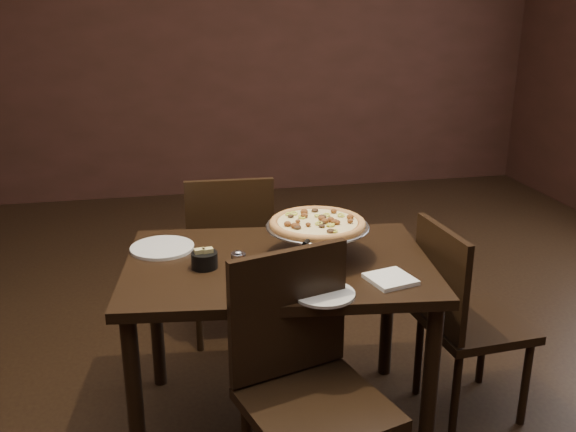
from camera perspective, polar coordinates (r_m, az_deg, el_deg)
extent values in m
cube|color=black|center=(2.87, 0.07, -18.20)|extent=(6.00, 7.00, 0.02)
cube|color=black|center=(5.78, -7.39, 15.54)|extent=(6.00, 0.02, 2.80)
cube|color=black|center=(2.52, -0.88, -4.44)|extent=(1.28, 0.93, 0.04)
cylinder|color=black|center=(2.43, -13.43, -15.97)|extent=(0.06, 0.06, 0.70)
cylinder|color=black|center=(2.50, 12.48, -14.84)|extent=(0.06, 0.06, 0.70)
cylinder|color=black|center=(3.00, -11.65, -8.66)|extent=(0.06, 0.06, 0.70)
cylinder|color=black|center=(3.06, 8.84, -7.95)|extent=(0.06, 0.06, 0.70)
cylinder|color=silver|center=(2.56, 2.59, -3.51)|extent=(0.14, 0.14, 0.01)
cylinder|color=silver|center=(2.54, 2.61, -2.29)|extent=(0.03, 0.03, 0.11)
cylinder|color=silver|center=(2.52, 2.63, -1.06)|extent=(0.10, 0.10, 0.01)
cylinder|color=#99999E|center=(2.51, 2.63, -0.93)|extent=(0.40, 0.40, 0.01)
torus|color=#99999E|center=(2.51, 2.63, -0.91)|extent=(0.41, 0.41, 0.01)
cylinder|color=#98642D|center=(2.51, 2.64, -0.74)|extent=(0.37, 0.37, 0.01)
torus|color=#98642D|center=(2.51, 2.64, -0.66)|extent=(0.38, 0.38, 0.03)
cylinder|color=#E0C77A|center=(2.51, 2.64, -0.55)|extent=(0.31, 0.31, 0.01)
cylinder|color=beige|center=(2.39, -4.42, -4.46)|extent=(0.05, 0.05, 0.07)
cylinder|color=silver|center=(2.37, -4.45, -3.52)|extent=(0.05, 0.05, 0.02)
ellipsoid|color=silver|center=(2.37, -4.46, -3.22)|extent=(0.03, 0.03, 0.01)
cylinder|color=maroon|center=(2.30, -0.22, -5.13)|extent=(0.06, 0.06, 0.09)
cylinder|color=silver|center=(2.28, -0.23, -3.91)|extent=(0.07, 0.07, 0.02)
ellipsoid|color=silver|center=(2.27, -0.23, -3.52)|extent=(0.04, 0.04, 0.01)
cylinder|color=black|center=(2.46, -7.43, -3.91)|extent=(0.10, 0.10, 0.06)
cube|color=tan|center=(2.46, -7.84, -3.64)|extent=(0.04, 0.03, 0.07)
cube|color=tan|center=(2.46, -7.14, -3.59)|extent=(0.04, 0.03, 0.07)
cube|color=white|center=(2.37, 9.09, -5.56)|extent=(0.19, 0.19, 0.02)
cylinder|color=silver|center=(2.68, -11.12, -2.78)|extent=(0.26, 0.26, 0.01)
cylinder|color=silver|center=(2.24, 3.20, -6.91)|extent=(0.22, 0.22, 0.01)
cone|color=silver|center=(2.36, 1.89, -2.17)|extent=(0.15, 0.15, 0.00)
cylinder|color=black|center=(2.36, 1.89, -2.11)|extent=(0.08, 0.11, 0.02)
cube|color=black|center=(3.37, -5.27, -3.68)|extent=(0.44, 0.44, 0.04)
cube|color=black|center=(3.10, -5.16, -0.72)|extent=(0.42, 0.05, 0.44)
cylinder|color=black|center=(3.63, -2.63, -5.82)|extent=(0.04, 0.04, 0.41)
cylinder|color=black|center=(3.61, -8.07, -6.12)|extent=(0.04, 0.04, 0.41)
cylinder|color=black|center=(3.32, -1.97, -8.26)|extent=(0.04, 0.04, 0.41)
cylinder|color=black|center=(3.30, -7.94, -8.60)|extent=(0.04, 0.04, 0.41)
cube|color=black|center=(2.19, 2.59, -16.73)|extent=(0.54, 0.54, 0.04)
cube|color=black|center=(2.20, 0.04, -8.57)|extent=(0.43, 0.15, 0.46)
cylinder|color=black|center=(2.52, 3.99, -17.86)|extent=(0.04, 0.04, 0.43)
cube|color=black|center=(2.86, 16.26, -9.22)|extent=(0.43, 0.43, 0.04)
cube|color=black|center=(2.67, 13.38, -5.32)|extent=(0.06, 0.40, 0.42)
cylinder|color=black|center=(2.93, 20.35, -13.77)|extent=(0.03, 0.03, 0.39)
cylinder|color=black|center=(3.16, 16.91, -10.90)|extent=(0.03, 0.03, 0.39)
cylinder|color=black|center=(2.77, 14.67, -15.21)|extent=(0.03, 0.03, 0.39)
cylinder|color=black|center=(3.01, 11.54, -12.00)|extent=(0.03, 0.03, 0.39)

